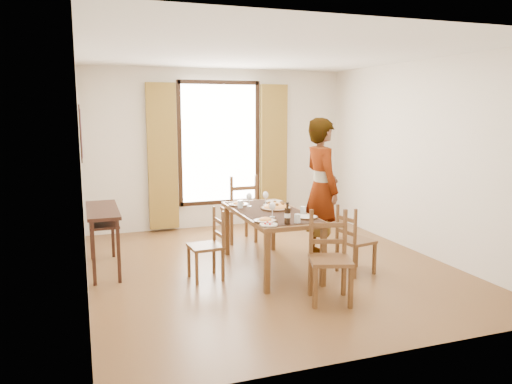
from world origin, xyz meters
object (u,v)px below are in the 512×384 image
object	(u,v)px
man	(322,189)
console_table	(103,217)
dining_table	(270,217)
pasta_platter	(276,205)

from	to	relation	value
man	console_table	bearing A→B (deg)	82.62
console_table	dining_table	world-z (taller)	console_table
man	pasta_platter	xyz separation A→B (m)	(-0.74, -0.17, -0.15)
console_table	man	xyz separation A→B (m)	(2.85, -0.40, 0.27)
console_table	man	world-z (taller)	man
console_table	man	size ratio (longest dim) A/B	0.63
pasta_platter	console_table	bearing A→B (deg)	165.01
man	pasta_platter	size ratio (longest dim) A/B	4.79
console_table	pasta_platter	size ratio (longest dim) A/B	3.00
dining_table	pasta_platter	bearing A→B (deg)	40.23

